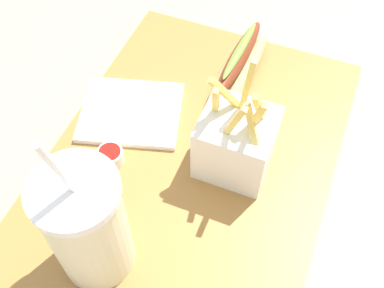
{
  "coord_description": "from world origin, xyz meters",
  "views": [
    {
      "loc": [
        0.32,
        0.13,
        0.53
      ],
      "look_at": [
        0.0,
        0.0,
        0.05
      ],
      "focal_mm": 43.9,
      "sensor_mm": 36.0,
      "label": 1
    }
  ],
  "objects": [
    {
      "name": "ground_plane",
      "position": [
        0.0,
        0.0,
        -0.01
      ],
      "size": [
        2.4,
        2.4,
        0.02
      ],
      "primitive_type": "cube",
      "color": "tan"
    },
    {
      "name": "napkin_stack",
      "position": [
        -0.04,
        -0.11,
        0.02
      ],
      "size": [
        0.15,
        0.16,
        0.01
      ],
      "primitive_type": "cube",
      "rotation": [
        0.0,
        0.0,
        0.28
      ],
      "color": "white",
      "rests_on": "food_tray"
    },
    {
      "name": "soda_cup",
      "position": [
        0.17,
        -0.05,
        0.1
      ],
      "size": [
        0.09,
        0.09,
        0.24
      ],
      "color": "beige",
      "rests_on": "food_tray"
    },
    {
      "name": "food_tray",
      "position": [
        0.0,
        0.0,
        0.01
      ],
      "size": [
        0.5,
        0.36,
        0.02
      ],
      "primitive_type": "cube",
      "color": "olive",
      "rests_on": "ground_plane"
    },
    {
      "name": "ketchup_cup_2",
      "position": [
        0.04,
        -0.1,
        0.03
      ],
      "size": [
        0.03,
        0.03,
        0.02
      ],
      "color": "white",
      "rests_on": "food_tray"
    },
    {
      "name": "hot_dog_1",
      "position": [
        -0.15,
        0.01,
        0.04
      ],
      "size": [
        0.18,
        0.06,
        0.06
      ],
      "color": "tan",
      "rests_on": "food_tray"
    },
    {
      "name": "fries_basket",
      "position": [
        -0.01,
        0.05,
        0.07
      ],
      "size": [
        0.08,
        0.09,
        0.17
      ],
      "color": "white",
      "rests_on": "food_tray"
    }
  ]
}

